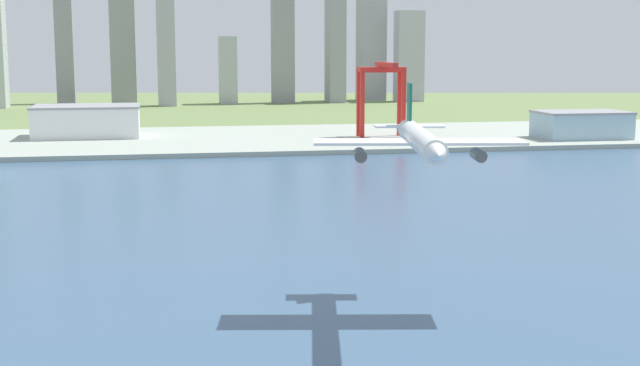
% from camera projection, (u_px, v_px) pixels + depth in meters
% --- Properties ---
extents(ground_plane, '(2400.00, 2400.00, 0.00)m').
position_uv_depth(ground_plane, '(236.00, 202.00, 293.67)').
color(ground_plane, '#647A47').
extents(water_bay, '(840.00, 360.00, 0.15)m').
position_uv_depth(water_bay, '(256.00, 240.00, 235.35)').
color(water_bay, '#385675').
rests_on(water_bay, ground).
extents(industrial_pier, '(840.00, 140.00, 2.50)m').
position_uv_depth(industrial_pier, '(204.00, 140.00, 478.14)').
color(industrial_pier, '#98A396').
rests_on(industrial_pier, ground).
extents(airplane_landing, '(40.82, 47.12, 13.94)m').
position_uv_depth(airplane_landing, '(420.00, 141.00, 165.60)').
color(airplane_landing, white).
extents(port_crane_red, '(25.33, 38.83, 40.32)m').
position_uv_depth(port_crane_red, '(382.00, 83.00, 478.91)').
color(port_crane_red, red).
rests_on(port_crane_red, industrial_pier).
extents(warehouse_main, '(56.67, 38.92, 17.09)m').
position_uv_depth(warehouse_main, '(87.00, 121.00, 482.58)').
color(warehouse_main, white).
rests_on(warehouse_main, industrial_pier).
extents(warehouse_annex, '(47.04, 30.74, 14.42)m').
position_uv_depth(warehouse_annex, '(581.00, 125.00, 475.73)').
color(warehouse_annex, '#99BCD1').
rests_on(warehouse_annex, industrial_pier).
extents(distant_skyline, '(419.72, 72.98, 151.67)m').
position_uv_depth(distant_skyline, '(196.00, 41.00, 796.86)').
color(distant_skyline, '#BAC0C1').
rests_on(distant_skyline, ground).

